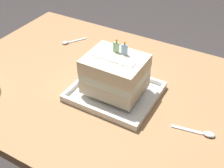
% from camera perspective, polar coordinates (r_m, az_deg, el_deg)
% --- Properties ---
extents(dining_table, '(1.21, 0.80, 0.73)m').
position_cam_1_polar(dining_table, '(1.11, -0.52, -4.64)').
color(dining_table, '#9E754C').
rests_on(dining_table, ground_plane).
extents(foil_tray, '(0.29, 0.25, 0.02)m').
position_cam_1_polar(foil_tray, '(1.01, 0.57, -1.70)').
color(foil_tray, silver).
rests_on(foil_tray, dining_table).
extents(birthday_cake, '(0.19, 0.16, 0.17)m').
position_cam_1_polar(birthday_cake, '(0.96, 0.60, 1.99)').
color(birthday_cake, beige).
rests_on(birthday_cake, foil_tray).
extents(serving_spoon_near_tray, '(0.13, 0.04, 0.01)m').
position_cam_1_polar(serving_spoon_near_tray, '(0.92, 17.62, -9.19)').
color(serving_spoon_near_tray, silver).
rests_on(serving_spoon_near_tray, dining_table).
extents(serving_spoon_by_bowls, '(0.08, 0.11, 0.01)m').
position_cam_1_polar(serving_spoon_by_bowls, '(1.32, -8.52, 8.16)').
color(serving_spoon_by_bowls, silver).
rests_on(serving_spoon_by_bowls, dining_table).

